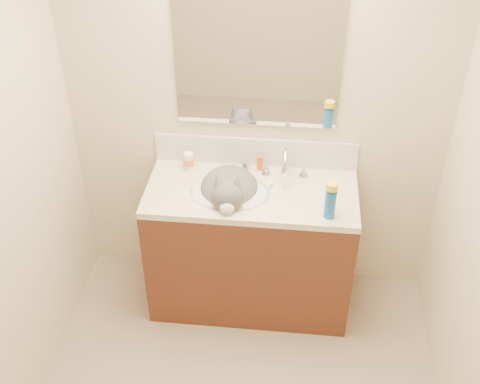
% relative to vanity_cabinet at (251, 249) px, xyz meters
% --- Properties ---
extents(room_shell, '(2.24, 2.54, 2.52)m').
position_rel_vanity_cabinet_xyz_m(room_shell, '(0.00, -0.97, 1.08)').
color(room_shell, beige).
rests_on(room_shell, ground).
extents(vanity_cabinet, '(1.20, 0.55, 0.82)m').
position_rel_vanity_cabinet_xyz_m(vanity_cabinet, '(0.00, 0.00, 0.00)').
color(vanity_cabinet, '#4D2314').
rests_on(vanity_cabinet, ground).
extents(counter_slab, '(1.20, 0.55, 0.04)m').
position_rel_vanity_cabinet_xyz_m(counter_slab, '(0.00, 0.00, 0.43)').
color(counter_slab, beige).
rests_on(counter_slab, vanity_cabinet).
extents(basin, '(0.45, 0.36, 0.14)m').
position_rel_vanity_cabinet_xyz_m(basin, '(-0.12, -0.03, 0.38)').
color(basin, silver).
rests_on(basin, vanity_cabinet).
extents(faucet, '(0.28, 0.20, 0.21)m').
position_rel_vanity_cabinet_xyz_m(faucet, '(0.18, 0.14, 0.54)').
color(faucet, silver).
rests_on(faucet, counter_slab).
extents(cat, '(0.41, 0.49, 0.35)m').
position_rel_vanity_cabinet_xyz_m(cat, '(-0.13, -0.01, 0.44)').
color(cat, '#4F4C4F').
rests_on(cat, basin).
extents(backsplash, '(1.20, 0.02, 0.18)m').
position_rel_vanity_cabinet_xyz_m(backsplash, '(0.00, 0.26, 0.54)').
color(backsplash, beige).
rests_on(backsplash, counter_slab).
extents(mirror, '(0.90, 0.02, 0.80)m').
position_rel_vanity_cabinet_xyz_m(mirror, '(0.00, 0.26, 1.13)').
color(mirror, white).
rests_on(mirror, room_shell).
extents(pill_bottle, '(0.07, 0.07, 0.10)m').
position_rel_vanity_cabinet_xyz_m(pill_bottle, '(-0.39, 0.19, 0.50)').
color(pill_bottle, white).
rests_on(pill_bottle, counter_slab).
extents(pill_label, '(0.08, 0.08, 0.04)m').
position_rel_vanity_cabinet_xyz_m(pill_label, '(-0.39, 0.19, 0.50)').
color(pill_label, orange).
rests_on(pill_label, pill_bottle).
extents(silver_jar, '(0.06, 0.06, 0.05)m').
position_rel_vanity_cabinet_xyz_m(silver_jar, '(-0.05, 0.21, 0.48)').
color(silver_jar, '#B7B7BC').
rests_on(silver_jar, counter_slab).
extents(amber_bottle, '(0.04, 0.04, 0.09)m').
position_rel_vanity_cabinet_xyz_m(amber_bottle, '(0.03, 0.21, 0.50)').
color(amber_bottle, '#CA5617').
rests_on(amber_bottle, counter_slab).
extents(toothbrush, '(0.04, 0.13, 0.01)m').
position_rel_vanity_cabinet_xyz_m(toothbrush, '(0.11, 0.04, 0.45)').
color(toothbrush, white).
rests_on(toothbrush, counter_slab).
extents(toothbrush_head, '(0.02, 0.03, 0.02)m').
position_rel_vanity_cabinet_xyz_m(toothbrush_head, '(0.11, 0.04, 0.46)').
color(toothbrush_head, '#6A92E3').
rests_on(toothbrush_head, counter_slab).
extents(spray_can, '(0.07, 0.07, 0.17)m').
position_rel_vanity_cabinet_xyz_m(spray_can, '(0.43, -0.19, 0.53)').
color(spray_can, '#185BAA').
rests_on(spray_can, counter_slab).
extents(spray_cap, '(0.08, 0.08, 0.04)m').
position_rel_vanity_cabinet_xyz_m(spray_cap, '(0.43, -0.19, 0.65)').
color(spray_cap, yellow).
rests_on(spray_cap, spray_can).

